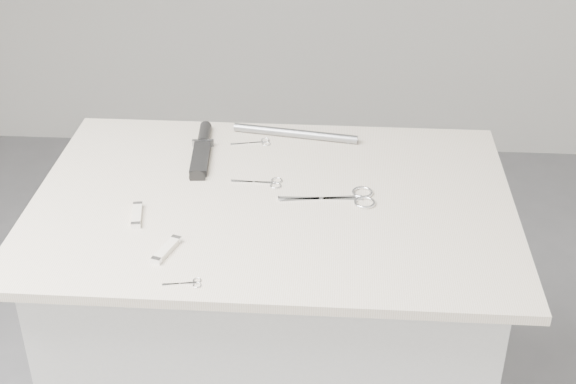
# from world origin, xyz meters

# --- Properties ---
(plinth) EXTENTS (0.90, 0.60, 0.90)m
(plinth) POSITION_xyz_m (0.00, 0.00, 0.45)
(plinth) COLOR silver
(plinth) RESTS_ON ground
(display_board) EXTENTS (1.00, 0.70, 0.02)m
(display_board) POSITION_xyz_m (0.00, 0.00, 0.91)
(display_board) COLOR beige
(display_board) RESTS_ON plinth
(large_shears) EXTENTS (0.20, 0.09, 0.01)m
(large_shears) POSITION_xyz_m (0.16, 0.01, 0.92)
(large_shears) COLOR white
(large_shears) RESTS_ON display_board
(embroidery_scissors_a) EXTENTS (0.11, 0.05, 0.00)m
(embroidery_scissors_a) POSITION_xyz_m (-0.02, 0.06, 0.92)
(embroidery_scissors_a) COLOR white
(embroidery_scissors_a) RESTS_ON display_board
(embroidery_scissors_b) EXTENTS (0.09, 0.04, 0.00)m
(embroidery_scissors_b) POSITION_xyz_m (-0.06, 0.24, 0.92)
(embroidery_scissors_b) COLOR white
(embroidery_scissors_b) RESTS_ON display_board
(tiny_scissors) EXTENTS (0.07, 0.03, 0.00)m
(tiny_scissors) POSITION_xyz_m (-0.12, -0.30, 0.92)
(tiny_scissors) COLOR white
(tiny_scissors) RESTS_ON display_board
(sheathed_knife) EXTENTS (0.06, 0.24, 0.03)m
(sheathed_knife) POSITION_xyz_m (-0.18, 0.20, 0.93)
(sheathed_knife) COLOR black
(sheathed_knife) RESTS_ON display_board
(pocket_knife_a) EXTENTS (0.03, 0.09, 0.01)m
(pocket_knife_a) POSITION_xyz_m (-0.26, -0.09, 0.93)
(pocket_knife_a) COLOR white
(pocket_knife_a) RESTS_ON display_board
(pocket_knife_b) EXTENTS (0.04, 0.09, 0.01)m
(pocket_knife_b) POSITION_xyz_m (-0.18, -0.21, 0.93)
(pocket_knife_b) COLOR white
(pocket_knife_b) RESTS_ON display_board
(metal_rail) EXTENTS (0.30, 0.07, 0.02)m
(metal_rail) POSITION_xyz_m (0.03, 0.28, 0.93)
(metal_rail) COLOR gray
(metal_rail) RESTS_ON display_board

